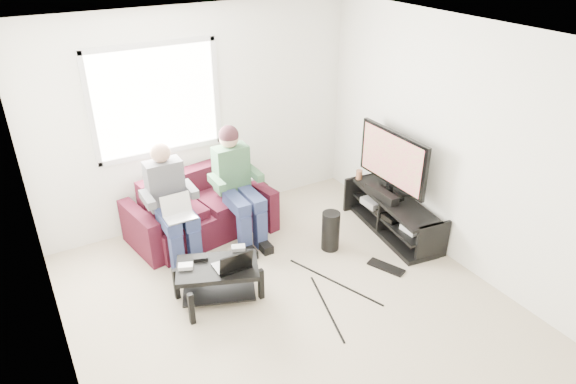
{
  "coord_description": "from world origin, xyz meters",
  "views": [
    {
      "loc": [
        -2.0,
        -3.31,
        3.4
      ],
      "look_at": [
        0.26,
        0.6,
        0.99
      ],
      "focal_mm": 32.0,
      "sensor_mm": 36.0,
      "label": 1
    }
  ],
  "objects_px": {
    "tv_stand": "(392,217)",
    "sofa": "(199,213)",
    "tv": "(392,160)",
    "subwoofer": "(331,231)",
    "end_table": "(252,197)",
    "coffee_table": "(218,275)"
  },
  "relations": [
    {
      "from": "sofa",
      "to": "end_table",
      "type": "bearing_deg",
      "value": 6.47
    },
    {
      "from": "tv_stand",
      "to": "end_table",
      "type": "bearing_deg",
      "value": 136.52
    },
    {
      "from": "tv_stand",
      "to": "subwoofer",
      "type": "xyz_separation_m",
      "value": [
        -0.85,
        0.08,
        0.03
      ]
    },
    {
      "from": "coffee_table",
      "to": "tv_stand",
      "type": "relative_size",
      "value": 0.63
    },
    {
      "from": "coffee_table",
      "to": "subwoofer",
      "type": "distance_m",
      "value": 1.48
    },
    {
      "from": "coffee_table",
      "to": "tv_stand",
      "type": "height_order",
      "value": "tv_stand"
    },
    {
      "from": "tv_stand",
      "to": "end_table",
      "type": "distance_m",
      "value": 1.78
    },
    {
      "from": "coffee_table",
      "to": "end_table",
      "type": "distance_m",
      "value": 1.68
    },
    {
      "from": "sofa",
      "to": "tv",
      "type": "distance_m",
      "value": 2.37
    },
    {
      "from": "tv",
      "to": "subwoofer",
      "type": "distance_m",
      "value": 1.09
    },
    {
      "from": "sofa",
      "to": "end_table",
      "type": "distance_m",
      "value": 0.75
    },
    {
      "from": "end_table",
      "to": "subwoofer",
      "type": "bearing_deg",
      "value": -69.0
    },
    {
      "from": "sofa",
      "to": "subwoofer",
      "type": "relative_size",
      "value": 3.67
    },
    {
      "from": "subwoofer",
      "to": "tv_stand",
      "type": "bearing_deg",
      "value": -5.31
    },
    {
      "from": "tv_stand",
      "to": "sofa",
      "type": "bearing_deg",
      "value": 150.68
    },
    {
      "from": "tv",
      "to": "end_table",
      "type": "distance_m",
      "value": 1.84
    },
    {
      "from": "tv",
      "to": "end_table",
      "type": "height_order",
      "value": "tv"
    },
    {
      "from": "end_table",
      "to": "tv",
      "type": "bearing_deg",
      "value": -41.11
    },
    {
      "from": "sofa",
      "to": "subwoofer",
      "type": "height_order",
      "value": "sofa"
    },
    {
      "from": "tv_stand",
      "to": "subwoofer",
      "type": "bearing_deg",
      "value": 174.69
    },
    {
      "from": "coffee_table",
      "to": "tv",
      "type": "relative_size",
      "value": 0.84
    },
    {
      "from": "sofa",
      "to": "tv",
      "type": "xyz_separation_m",
      "value": [
        2.03,
        -1.04,
        0.64
      ]
    }
  ]
}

